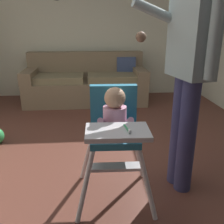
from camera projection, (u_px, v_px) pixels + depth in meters
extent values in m
cube|color=brown|center=(97.00, 170.00, 2.55)|extent=(5.87, 7.14, 0.10)
cube|color=beige|center=(92.00, 29.00, 4.77)|extent=(5.07, 0.06, 2.50)
cube|color=#857155|center=(86.00, 91.00, 4.55)|extent=(2.08, 0.84, 0.40)
cube|color=#857155|center=(86.00, 64.00, 4.72)|extent=(2.08, 0.22, 0.46)
cube|color=#857155|center=(30.00, 75.00, 4.38)|extent=(0.20, 0.84, 0.20)
cube|color=#857155|center=(139.00, 74.00, 4.52)|extent=(0.20, 0.84, 0.20)
cube|color=#867957|center=(59.00, 78.00, 4.39)|extent=(0.83, 0.60, 0.11)
cube|color=#867957|center=(112.00, 77.00, 4.45)|extent=(0.83, 0.60, 0.11)
cube|color=#3D4C75|center=(126.00, 67.00, 4.66)|extent=(0.35, 0.16, 0.34)
cylinder|color=silver|center=(85.00, 186.00, 1.79)|extent=(0.17, 0.17, 0.52)
cylinder|color=silver|center=(147.00, 184.00, 1.81)|extent=(0.17, 0.17, 0.52)
cylinder|color=silver|center=(87.00, 156.00, 2.20)|extent=(0.17, 0.17, 0.52)
cylinder|color=silver|center=(138.00, 155.00, 2.23)|extent=(0.17, 0.17, 0.52)
cube|color=teal|center=(114.00, 137.00, 1.92)|extent=(0.37, 0.37, 0.05)
cube|color=teal|center=(113.00, 106.00, 1.99)|extent=(0.36, 0.08, 0.34)
cube|color=silver|center=(117.00, 132.00, 1.59)|extent=(0.41, 0.27, 0.03)
cube|color=silver|center=(115.00, 167.00, 1.88)|extent=(0.40, 0.11, 0.02)
cylinder|color=#D99EC0|center=(115.00, 121.00, 1.85)|extent=(0.17, 0.17, 0.22)
sphere|color=tan|center=(115.00, 98.00, 1.79)|extent=(0.15, 0.15, 0.15)
cylinder|color=#D99EC0|center=(100.00, 122.00, 1.81)|extent=(0.05, 0.15, 0.10)
cylinder|color=#D99EC0|center=(130.00, 121.00, 1.82)|extent=(0.05, 0.15, 0.10)
cylinder|color=#38A366|center=(127.00, 129.00, 1.58)|extent=(0.03, 0.13, 0.01)
cube|color=white|center=(130.00, 131.00, 1.53)|extent=(0.02, 0.03, 0.02)
cylinder|color=#393965|center=(179.00, 132.00, 2.14)|extent=(0.14, 0.14, 0.95)
cylinder|color=#393965|center=(187.00, 137.00, 2.03)|extent=(0.14, 0.14, 0.95)
cube|color=#8EA2A2|center=(193.00, 37.00, 1.84)|extent=(0.28, 0.43, 0.59)
cylinder|color=#8EA2A2|center=(161.00, 14.00, 1.91)|extent=(0.48, 0.17, 0.23)
sphere|color=brown|center=(141.00, 37.00, 1.92)|extent=(0.08, 0.08, 0.08)
cylinder|color=#8EA2A2|center=(214.00, 38.00, 1.62)|extent=(0.07, 0.07, 0.53)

